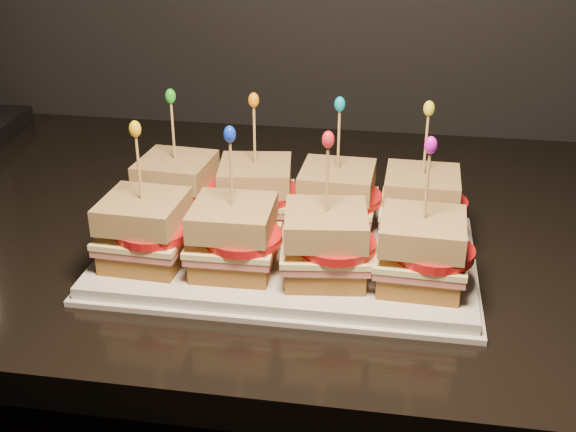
# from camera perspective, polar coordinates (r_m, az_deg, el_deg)

# --- Properties ---
(granite_slab) EXTENTS (2.19, 0.70, 0.04)m
(granite_slab) POSITION_cam_1_polar(r_m,az_deg,el_deg) (0.91, 2.91, -1.22)
(granite_slab) COLOR black
(granite_slab) RESTS_ON cabinet
(platter) EXTENTS (0.40, 0.25, 0.02)m
(platter) POSITION_cam_1_polar(r_m,az_deg,el_deg) (0.80, 0.00, -2.96)
(platter) COLOR silver
(platter) RESTS_ON granite_slab
(platter_rim) EXTENTS (0.41, 0.26, 0.01)m
(platter_rim) POSITION_cam_1_polar(r_m,az_deg,el_deg) (0.80, 0.00, -3.33)
(platter_rim) COLOR silver
(platter_rim) RESTS_ON granite_slab
(sandwich_0_bread_bot) EXTENTS (0.08, 0.08, 0.02)m
(sandwich_0_bread_bot) POSITION_cam_1_polar(r_m,az_deg,el_deg) (0.87, -8.64, 0.72)
(sandwich_0_bread_bot) COLOR brown
(sandwich_0_bread_bot) RESTS_ON platter
(sandwich_0_ham) EXTENTS (0.09, 0.09, 0.01)m
(sandwich_0_ham) POSITION_cam_1_polar(r_m,az_deg,el_deg) (0.87, -8.71, 1.61)
(sandwich_0_ham) COLOR #BA6560
(sandwich_0_ham) RESTS_ON sandwich_0_bread_bot
(sandwich_0_cheese) EXTENTS (0.09, 0.09, 0.01)m
(sandwich_0_cheese) POSITION_cam_1_polar(r_m,az_deg,el_deg) (0.86, -8.74, 2.04)
(sandwich_0_cheese) COLOR #FCEF9F
(sandwich_0_cheese) RESTS_ON sandwich_0_ham
(sandwich_0_tomato) EXTENTS (0.08, 0.08, 0.01)m
(sandwich_0_tomato) POSITION_cam_1_polar(r_m,az_deg,el_deg) (0.85, -8.12, 2.29)
(sandwich_0_tomato) COLOR red
(sandwich_0_tomato) RESTS_ON sandwich_0_cheese
(sandwich_0_bread_top) EXTENTS (0.09, 0.09, 0.03)m
(sandwich_0_bread_top) POSITION_cam_1_polar(r_m,az_deg,el_deg) (0.85, -8.85, 3.62)
(sandwich_0_bread_top) COLOR brown
(sandwich_0_bread_top) RESTS_ON sandwich_0_tomato
(sandwich_0_pick) EXTENTS (0.00, 0.00, 0.09)m
(sandwich_0_pick) POSITION_cam_1_polar(r_m,az_deg,el_deg) (0.84, -9.06, 6.39)
(sandwich_0_pick) COLOR tan
(sandwich_0_pick) RESTS_ON sandwich_0_bread_top
(sandwich_0_frill) EXTENTS (0.01, 0.01, 0.02)m
(sandwich_0_frill) POSITION_cam_1_polar(r_m,az_deg,el_deg) (0.82, -9.27, 9.33)
(sandwich_0_frill) COLOR green
(sandwich_0_frill) RESTS_ON sandwich_0_pick
(sandwich_1_bread_bot) EXTENTS (0.09, 0.09, 0.02)m
(sandwich_1_bread_bot) POSITION_cam_1_polar(r_m,az_deg,el_deg) (0.85, -2.54, 0.29)
(sandwich_1_bread_bot) COLOR brown
(sandwich_1_bread_bot) RESTS_ON platter
(sandwich_1_ham) EXTENTS (0.10, 0.09, 0.01)m
(sandwich_1_ham) POSITION_cam_1_polar(r_m,az_deg,el_deg) (0.84, -2.56, 1.21)
(sandwich_1_ham) COLOR #BA6560
(sandwich_1_ham) RESTS_ON sandwich_1_bread_bot
(sandwich_1_cheese) EXTENTS (0.10, 0.10, 0.01)m
(sandwich_1_cheese) POSITION_cam_1_polar(r_m,az_deg,el_deg) (0.84, -2.57, 1.64)
(sandwich_1_cheese) COLOR #FCEF9F
(sandwich_1_cheese) RESTS_ON sandwich_1_ham
(sandwich_1_tomato) EXTENTS (0.08, 0.08, 0.01)m
(sandwich_1_tomato) POSITION_cam_1_polar(r_m,az_deg,el_deg) (0.83, -1.85, 1.89)
(sandwich_1_tomato) COLOR red
(sandwich_1_tomato) RESTS_ON sandwich_1_cheese
(sandwich_1_bread_top) EXTENTS (0.09, 0.09, 0.03)m
(sandwich_1_bread_top) POSITION_cam_1_polar(r_m,az_deg,el_deg) (0.83, -2.60, 3.26)
(sandwich_1_bread_top) COLOR brown
(sandwich_1_bread_top) RESTS_ON sandwich_1_tomato
(sandwich_1_pick) EXTENTS (0.00, 0.00, 0.09)m
(sandwich_1_pick) POSITION_cam_1_polar(r_m,az_deg,el_deg) (0.81, -2.67, 6.11)
(sandwich_1_pick) COLOR tan
(sandwich_1_pick) RESTS_ON sandwich_1_bread_top
(sandwich_1_frill) EXTENTS (0.01, 0.01, 0.02)m
(sandwich_1_frill) POSITION_cam_1_polar(r_m,az_deg,el_deg) (0.80, -2.73, 9.14)
(sandwich_1_frill) COLOR orange
(sandwich_1_frill) RESTS_ON sandwich_1_pick
(sandwich_2_bread_bot) EXTENTS (0.08, 0.08, 0.02)m
(sandwich_2_bread_bot) POSITION_cam_1_polar(r_m,az_deg,el_deg) (0.84, 3.82, -0.16)
(sandwich_2_bread_bot) COLOR brown
(sandwich_2_bread_bot) RESTS_ON platter
(sandwich_2_ham) EXTENTS (0.09, 0.09, 0.01)m
(sandwich_2_ham) POSITION_cam_1_polar(r_m,az_deg,el_deg) (0.83, 3.85, 0.77)
(sandwich_2_ham) COLOR #BA6560
(sandwich_2_ham) RESTS_ON sandwich_2_bread_bot
(sandwich_2_cheese) EXTENTS (0.09, 0.09, 0.01)m
(sandwich_2_cheese) POSITION_cam_1_polar(r_m,az_deg,el_deg) (0.83, 3.87, 1.21)
(sandwich_2_cheese) COLOR #FCEF9F
(sandwich_2_cheese) RESTS_ON sandwich_2_ham
(sandwich_2_tomato) EXTENTS (0.08, 0.08, 0.01)m
(sandwich_2_tomato) POSITION_cam_1_polar(r_m,az_deg,el_deg) (0.82, 4.67, 1.46)
(sandwich_2_tomato) COLOR red
(sandwich_2_tomato) RESTS_ON sandwich_2_cheese
(sandwich_2_bread_top) EXTENTS (0.08, 0.08, 0.03)m
(sandwich_2_bread_top) POSITION_cam_1_polar(r_m,az_deg,el_deg) (0.82, 3.92, 2.85)
(sandwich_2_bread_top) COLOR brown
(sandwich_2_bread_top) RESTS_ON sandwich_2_tomato
(sandwich_2_pick) EXTENTS (0.00, 0.00, 0.09)m
(sandwich_2_pick) POSITION_cam_1_polar(r_m,az_deg,el_deg) (0.80, 4.01, 5.73)
(sandwich_2_pick) COLOR tan
(sandwich_2_pick) RESTS_ON sandwich_2_bread_top
(sandwich_2_frill) EXTENTS (0.01, 0.01, 0.02)m
(sandwich_2_frill) POSITION_cam_1_polar(r_m,az_deg,el_deg) (0.79, 4.11, 8.81)
(sandwich_2_frill) COLOR #0896BA
(sandwich_2_frill) RESTS_ON sandwich_2_pick
(sandwich_3_bread_bot) EXTENTS (0.08, 0.08, 0.02)m
(sandwich_3_bread_bot) POSITION_cam_1_polar(r_m,az_deg,el_deg) (0.84, 10.30, -0.61)
(sandwich_3_bread_bot) COLOR brown
(sandwich_3_bread_bot) RESTS_ON platter
(sandwich_3_ham) EXTENTS (0.09, 0.09, 0.01)m
(sandwich_3_ham) POSITION_cam_1_polar(r_m,az_deg,el_deg) (0.83, 10.38, 0.32)
(sandwich_3_ham) COLOR #BA6560
(sandwich_3_ham) RESTS_ON sandwich_3_bread_bot
(sandwich_3_cheese) EXTENTS (0.09, 0.09, 0.01)m
(sandwich_3_cheese) POSITION_cam_1_polar(r_m,az_deg,el_deg) (0.83, 10.41, 0.76)
(sandwich_3_cheese) COLOR #FCEF9F
(sandwich_3_cheese) RESTS_ON sandwich_3_ham
(sandwich_3_tomato) EXTENTS (0.08, 0.08, 0.01)m
(sandwich_3_tomato) POSITION_cam_1_polar(r_m,az_deg,el_deg) (0.82, 11.29, 1.00)
(sandwich_3_tomato) COLOR red
(sandwich_3_tomato) RESTS_ON sandwich_3_cheese
(sandwich_3_bread_top) EXTENTS (0.08, 0.08, 0.03)m
(sandwich_3_bread_top) POSITION_cam_1_polar(r_m,az_deg,el_deg) (0.82, 10.56, 2.40)
(sandwich_3_bread_top) COLOR brown
(sandwich_3_bread_top) RESTS_ON sandwich_3_tomato
(sandwich_3_pick) EXTENTS (0.00, 0.00, 0.09)m
(sandwich_3_pick) POSITION_cam_1_polar(r_m,az_deg,el_deg) (0.80, 10.81, 5.27)
(sandwich_3_pick) COLOR tan
(sandwich_3_pick) RESTS_ON sandwich_3_bread_top
(sandwich_3_frill) EXTENTS (0.01, 0.01, 0.02)m
(sandwich_3_frill) POSITION_cam_1_polar(r_m,az_deg,el_deg) (0.79, 11.08, 8.35)
(sandwich_3_frill) COLOR yellow
(sandwich_3_frill) RESTS_ON sandwich_3_pick
(sandwich_4_bread_bot) EXTENTS (0.08, 0.08, 0.02)m
(sandwich_4_bread_bot) POSITION_cam_1_polar(r_m,az_deg,el_deg) (0.78, -11.08, -2.79)
(sandwich_4_bread_bot) COLOR brown
(sandwich_4_bread_bot) RESTS_ON platter
(sandwich_4_ham) EXTENTS (0.09, 0.09, 0.01)m
(sandwich_4_ham) POSITION_cam_1_polar(r_m,az_deg,el_deg) (0.77, -11.18, -1.81)
(sandwich_4_ham) COLOR #BA6560
(sandwich_4_ham) RESTS_ON sandwich_4_bread_bot
(sandwich_4_cheese) EXTENTS (0.09, 0.09, 0.01)m
(sandwich_4_cheese) POSITION_cam_1_polar(r_m,az_deg,el_deg) (0.77, -11.22, -1.35)
(sandwich_4_cheese) COLOR #FCEF9F
(sandwich_4_cheese) RESTS_ON sandwich_4_ham
(sandwich_4_tomato) EXTENTS (0.08, 0.08, 0.01)m
(sandwich_4_tomato) POSITION_cam_1_polar(r_m,az_deg,el_deg) (0.76, -10.56, -1.12)
(sandwich_4_tomato) COLOR red
(sandwich_4_tomato) RESTS_ON sandwich_4_cheese
(sandwich_4_bread_top) EXTENTS (0.08, 0.08, 0.03)m
(sandwich_4_bread_top) POSITION_cam_1_polar(r_m,az_deg,el_deg) (0.76, -11.39, 0.39)
(sandwich_4_bread_top) COLOR brown
(sandwich_4_bread_top) RESTS_ON sandwich_4_tomato
(sandwich_4_pick) EXTENTS (0.00, 0.00, 0.09)m
(sandwich_4_pick) POSITION_cam_1_polar(r_m,az_deg,el_deg) (0.74, -11.68, 3.45)
(sandwich_4_pick) COLOR tan
(sandwich_4_pick) RESTS_ON sandwich_4_bread_top
(sandwich_4_frill) EXTENTS (0.01, 0.01, 0.02)m
(sandwich_4_frill) POSITION_cam_1_polar(r_m,az_deg,el_deg) (0.72, -12.00, 6.75)
(sandwich_4_frill) COLOR yellow
(sandwich_4_frill) RESTS_ON sandwich_4_pick
(sandwich_5_bread_bot) EXTENTS (0.08, 0.08, 0.02)m
(sandwich_5_bread_bot) POSITION_cam_1_polar(r_m,az_deg,el_deg) (0.75, -4.26, -3.39)
(sandwich_5_bread_bot) COLOR brown
(sandwich_5_bread_bot) RESTS_ON platter
(sandwich_5_ham) EXTENTS (0.09, 0.09, 0.01)m
(sandwich_5_ham) POSITION_cam_1_polar(r_m,az_deg,el_deg) (0.74, -4.30, -2.39)
(sandwich_5_ham) COLOR #BA6560
(sandwich_5_ham) RESTS_ON sandwich_5_bread_bot
(sandwich_5_cheese) EXTENTS (0.09, 0.09, 0.01)m
(sandwich_5_cheese) POSITION_cam_1_polar(r_m,az_deg,el_deg) (0.74, -4.32, -1.91)
(sandwich_5_cheese) COLOR #FCEF9F
(sandwich_5_cheese) RESTS_ON sandwich_5_ham
(sandwich_5_tomato) EXTENTS (0.08, 0.08, 0.01)m
(sandwich_5_tomato) POSITION_cam_1_polar(r_m,az_deg,el_deg) (0.73, -3.53, -1.68)
(sandwich_5_tomato) COLOR red
(sandwich_5_tomato) RESTS_ON sandwich_5_cheese
(sandwich_5_bread_top) EXTENTS (0.08, 0.08, 0.03)m
(sandwich_5_bread_top) POSITION_cam_1_polar(r_m,az_deg,el_deg) (0.73, -4.39, -0.12)
(sandwich_5_bread_top) COLOR brown
(sandwich_5_bread_top) RESTS_ON sandwich_5_tomato
(sandwich_5_pick) EXTENTS (0.00, 0.00, 0.09)m
(sandwich_5_pick) POSITION_cam_1_polar(r_m,az_deg,el_deg) (0.71, -4.50, 3.05)
(sandwich_5_pick) COLOR tan
(sandwich_5_pick) RESTS_ON sandwich_5_bread_top
(sandwich_5_frill) EXTENTS (0.01, 0.01, 0.02)m
(sandwich_5_frill) POSITION_cam_1_polar(r_m,az_deg,el_deg) (0.70, -4.63, 6.47)
(sandwich_5_frill) COLOR #0F32DA
(sandwich_5_frill) RESTS_ON sandwich_5_pick
(sandwich_6_bread_bot) EXTENTS (0.09, 0.09, 0.02)m
(sandwich_6_bread_bot) POSITION_cam_1_polar(r_m,az_deg,el_deg) (0.74, 2.93, -3.97)
(sandwich_6_bread_bot) COLOR brown
(sandwich_6_bread_bot) RESTS_ON platter
(sandwich_6_ham) EXTENTS (0.10, 0.09, 0.01)m
(sandwich_6_ham) POSITION_cam_1_polar(r_m,az_deg,el_deg) (0.73, 2.96, -2.95)
(sandwich_6_ham) COLOR #BA6560
(sandwich_6_ham) RESTS_ON sandwich_6_bread_bot
(sandwich_6_cheese) EXTENTS (0.10, 0.10, 0.01)m
(sandwich_6_cheese) POSITION_cam_1_polar(r_m,az_deg,el_deg) (0.73, 2.97, -2.47)
(sandwich_6_cheese) COLOR #FCEF9F
(sandwich_6_cheese) RESTS_ON sandwich_6_ham
(sandwich_6_tomato) EXTENTS (0.08, 0.08, 0.01)m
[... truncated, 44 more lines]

